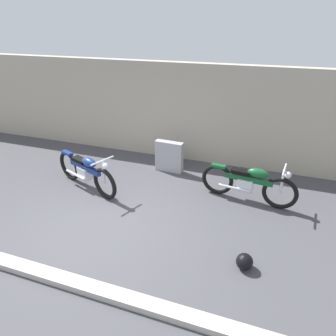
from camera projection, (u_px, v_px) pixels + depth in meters
ground_plane at (98, 229)px, 5.92m from camera, size 40.00×40.00×0.00m
building_wall at (164, 111)px, 8.58m from camera, size 18.00×0.30×2.73m
curb_strip at (54, 277)px, 4.75m from camera, size 18.00×0.24×0.12m
stone_marker at (169, 157)px, 8.00m from camera, size 0.77×0.24×0.85m
helmet at (244, 262)px, 4.94m from camera, size 0.28×0.28×0.28m
motorcycle_green at (249, 183)px, 6.64m from camera, size 2.15×0.60×0.97m
motorcycle_blue at (86, 171)px, 7.13m from camera, size 2.07×1.00×0.98m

